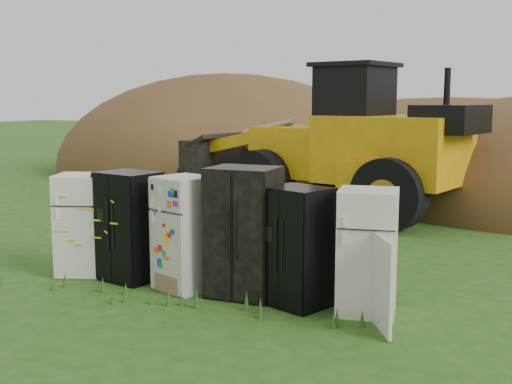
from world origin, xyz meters
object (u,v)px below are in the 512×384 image
(fridge_leftmost, at_px, (81,224))
(fridge_dark_mid, at_px, (244,232))
(fridge_sticker, at_px, (185,233))
(fridge_black_right, at_px, (298,247))
(fridge_black_side, at_px, (129,226))
(wheel_loader, at_px, (321,139))
(fridge_open_door, at_px, (367,252))

(fridge_leftmost, xyz_separation_m, fridge_dark_mid, (2.97, 0.08, 0.12))
(fridge_sticker, bearing_deg, fridge_black_right, 18.17)
(fridge_black_side, height_order, fridge_sticker, fridge_black_side)
(fridge_black_side, xyz_separation_m, fridge_sticker, (1.09, -0.08, -0.00))
(fridge_black_side, distance_m, wheel_loader, 7.37)
(fridge_leftmost, bearing_deg, fridge_dark_mid, -21.16)
(fridge_leftmost, distance_m, fridge_black_side, 0.92)
(fridge_open_door, distance_m, wheel_loader, 8.02)
(fridge_leftmost, bearing_deg, fridge_black_right, -22.79)
(fridge_dark_mid, xyz_separation_m, fridge_open_door, (1.87, -0.01, -0.10))
(fridge_dark_mid, xyz_separation_m, fridge_black_right, (0.89, -0.09, -0.12))
(fridge_leftmost, relative_size, fridge_sticker, 0.96)
(fridge_leftmost, height_order, fridge_open_door, fridge_open_door)
(fridge_open_door, height_order, wheel_loader, wheel_loader)
(fridge_leftmost, xyz_separation_m, fridge_open_door, (4.84, 0.07, 0.02))
(fridge_black_side, bearing_deg, fridge_black_right, 9.67)
(fridge_dark_mid, relative_size, fridge_open_door, 1.12)
(fridge_black_side, distance_m, fridge_open_door, 3.92)
(fridge_black_right, bearing_deg, fridge_open_door, 24.12)
(fridge_sticker, relative_size, fridge_dark_mid, 0.91)
(fridge_leftmost, distance_m, fridge_dark_mid, 2.98)
(fridge_leftmost, relative_size, fridge_open_door, 0.98)
(fridge_black_side, bearing_deg, fridge_dark_mid, 11.38)
(fridge_dark_mid, height_order, fridge_black_right, fridge_dark_mid)
(fridge_leftmost, bearing_deg, fridge_open_door, -21.89)
(fridge_leftmost, bearing_deg, wheel_loader, 54.78)
(fridge_leftmost, height_order, fridge_sticker, fridge_sticker)
(fridge_leftmost, height_order, fridge_dark_mid, fridge_dark_mid)
(fridge_open_door, bearing_deg, fridge_black_right, 173.57)
(wheel_loader, bearing_deg, fridge_black_side, -82.99)
(wheel_loader, bearing_deg, fridge_dark_mid, -66.95)
(fridge_black_side, height_order, fridge_black_right, fridge_black_side)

